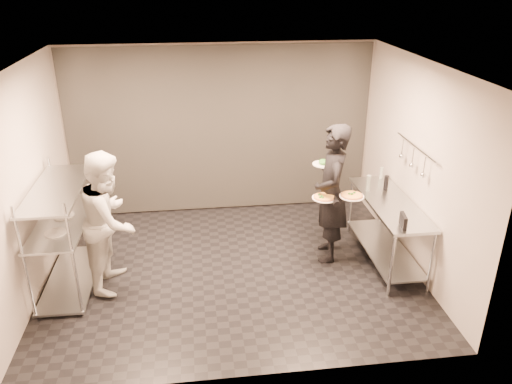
{
  "coord_description": "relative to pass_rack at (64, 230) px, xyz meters",
  "views": [
    {
      "loc": [
        -0.42,
        -5.88,
        3.83
      ],
      "look_at": [
        0.35,
        0.15,
        1.1
      ],
      "focal_mm": 35.0,
      "sensor_mm": 36.0,
      "label": 1
    }
  ],
  "objects": [
    {
      "name": "pass_rack",
      "position": [
        0.0,
        0.0,
        0.0
      ],
      "size": [
        0.6,
        1.6,
        1.5
      ],
      "color": "#B6B9BD",
      "rests_on": "ground"
    },
    {
      "name": "room_shell",
      "position": [
        2.15,
        1.18,
        0.63
      ],
      "size": [
        5.0,
        4.0,
        2.8
      ],
      "color": "black",
      "rests_on": "ground"
    },
    {
      "name": "pizza_plate_far",
      "position": [
        3.76,
        -0.05,
        0.3
      ],
      "size": [
        0.33,
        0.33,
        0.05
      ],
      "color": "white",
      "rests_on": "waiter"
    },
    {
      "name": "bottle_green",
      "position": [
        4.14,
        0.4,
        0.27
      ],
      "size": [
        0.06,
        0.06,
        0.23
      ],
      "primitive_type": "cylinder",
      "color": "#909D90",
      "rests_on": "prep_counter"
    },
    {
      "name": "bottle_dark",
      "position": [
        4.4,
        0.39,
        0.26
      ],
      "size": [
        0.06,
        0.06,
        0.22
      ],
      "primitive_type": "cylinder",
      "color": "black",
      "rests_on": "prep_counter"
    },
    {
      "name": "waiter",
      "position": [
        3.55,
        0.2,
        0.22
      ],
      "size": [
        0.58,
        0.79,
        1.98
      ],
      "primitive_type": "imported",
      "rotation": [
        0.0,
        0.0,
        -1.73
      ],
      "color": "black",
      "rests_on": "ground"
    },
    {
      "name": "utensil_rail",
      "position": [
        4.58,
        0.0,
        0.78
      ],
      "size": [
        0.07,
        1.2,
        0.31
      ],
      "color": "#B6B9BD",
      "rests_on": "room_shell"
    },
    {
      "name": "pizza_plate_near",
      "position": [
        3.4,
        0.02,
        0.26
      ],
      "size": [
        0.33,
        0.33,
        0.05
      ],
      "color": "white",
      "rests_on": "waiter"
    },
    {
      "name": "bottle_clear",
      "position": [
        4.49,
        0.8,
        0.24
      ],
      "size": [
        0.05,
        0.05,
        0.18
      ],
      "primitive_type": "cylinder",
      "color": "#909D90",
      "rests_on": "prep_counter"
    },
    {
      "name": "prep_counter",
      "position": [
        4.33,
        0.0,
        -0.14
      ],
      "size": [
        0.6,
        1.8,
        0.92
      ],
      "color": "#B6B9BD",
      "rests_on": "ground"
    },
    {
      "name": "salad_plate",
      "position": [
        3.5,
        0.5,
        0.56
      ],
      "size": [
        0.31,
        0.31,
        0.07
      ],
      "color": "white",
      "rests_on": "waiter"
    },
    {
      "name": "pos_monitor",
      "position": [
        4.21,
        -0.72,
        0.23
      ],
      "size": [
        0.08,
        0.23,
        0.16
      ],
      "primitive_type": "cube",
      "rotation": [
        0.0,
        0.0,
        -0.16
      ],
      "color": "black",
      "rests_on": "prep_counter"
    },
    {
      "name": "chef",
      "position": [
        0.6,
        -0.08,
        0.15
      ],
      "size": [
        0.81,
        0.98,
        1.83
      ],
      "primitive_type": "imported",
      "rotation": [
        0.0,
        0.0,
        1.44
      ],
      "color": "silver",
      "rests_on": "ground"
    }
  ]
}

